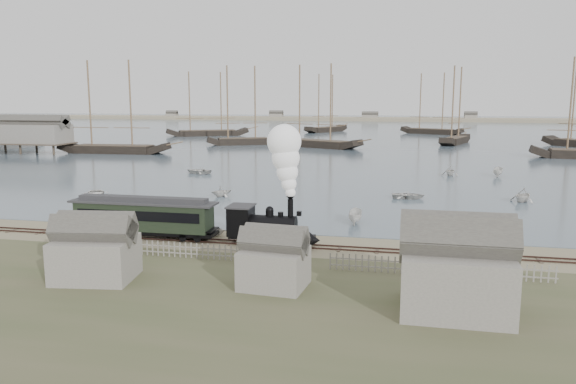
# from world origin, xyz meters

# --- Properties ---
(ground) EXTENTS (600.00, 600.00, 0.00)m
(ground) POSITION_xyz_m (0.00, 0.00, 0.00)
(ground) COLOR gray
(ground) RESTS_ON ground
(harbor_water) EXTENTS (600.00, 336.00, 0.06)m
(harbor_water) POSITION_xyz_m (0.00, 170.00, 0.03)
(harbor_water) COLOR #435660
(harbor_water) RESTS_ON ground
(rail_track) EXTENTS (120.00, 1.80, 0.16)m
(rail_track) POSITION_xyz_m (0.00, -2.00, 0.04)
(rail_track) COLOR #37221E
(rail_track) RESTS_ON ground
(picket_fence_west) EXTENTS (19.00, 0.10, 1.20)m
(picket_fence_west) POSITION_xyz_m (-6.50, -7.00, 0.00)
(picket_fence_west) COLOR gray
(picket_fence_west) RESTS_ON ground
(picket_fence_east) EXTENTS (15.00, 0.10, 1.20)m
(picket_fence_east) POSITION_xyz_m (12.50, -7.50, 0.00)
(picket_fence_east) COLOR gray
(picket_fence_east) RESTS_ON ground
(shed_left) EXTENTS (5.00, 4.00, 4.10)m
(shed_left) POSITION_xyz_m (-10.00, -13.00, 0.00)
(shed_left) COLOR gray
(shed_left) RESTS_ON ground
(shed_mid) EXTENTS (4.00, 3.50, 3.60)m
(shed_mid) POSITION_xyz_m (2.00, -12.00, 0.00)
(shed_mid) COLOR gray
(shed_mid) RESTS_ON ground
(shed_right) EXTENTS (6.00, 5.00, 5.10)m
(shed_right) POSITION_xyz_m (13.00, -14.00, 0.00)
(shed_right) COLOR gray
(shed_right) RESTS_ON ground
(far_spit) EXTENTS (500.00, 20.00, 1.80)m
(far_spit) POSITION_xyz_m (0.00, 250.00, 0.00)
(far_spit) COLOR tan
(far_spit) RESTS_ON ground
(locomotive) EXTENTS (7.67, 2.86, 9.56)m
(locomotive) POSITION_xyz_m (0.20, -2.00, 4.41)
(locomotive) COLOR black
(locomotive) RESTS_ON ground
(passenger_coach) EXTENTS (12.92, 2.49, 3.14)m
(passenger_coach) POSITION_xyz_m (-11.98, -2.00, 2.00)
(passenger_coach) COLOR black
(passenger_coach) RESTS_ON ground
(beached_dinghy) EXTENTS (3.65, 4.76, 0.92)m
(beached_dinghy) POSITION_xyz_m (-7.54, 0.26, 0.46)
(beached_dinghy) COLOR silver
(beached_dinghy) RESTS_ON ground
(rowboat_0) EXTENTS (5.16, 4.76, 0.87)m
(rowboat_0) POSITION_xyz_m (-26.94, 15.30, 0.50)
(rowboat_0) COLOR silver
(rowboat_0) RESTS_ON harbor_water
(rowboat_1) EXTENTS (3.42, 3.43, 1.37)m
(rowboat_1) POSITION_xyz_m (-11.99, 18.62, 0.74)
(rowboat_1) COLOR silver
(rowboat_1) RESTS_ON harbor_water
(rowboat_2) EXTENTS (3.27, 1.26, 1.26)m
(rowboat_2) POSITION_xyz_m (5.32, 7.41, 0.69)
(rowboat_2) COLOR silver
(rowboat_2) RESTS_ON harbor_water
(rowboat_3) EXTENTS (2.90, 3.97, 0.81)m
(rowboat_3) POSITION_xyz_m (10.31, 22.11, 0.46)
(rowboat_3) COLOR silver
(rowboat_3) RESTS_ON harbor_water
(rowboat_4) EXTENTS (4.18, 4.08, 1.67)m
(rowboat_4) POSITION_xyz_m (23.26, 22.63, 0.90)
(rowboat_4) COLOR silver
(rowboat_4) RESTS_ON harbor_water
(rowboat_5) EXTENTS (3.79, 2.13, 1.38)m
(rowboat_5) POSITION_xyz_m (23.61, 44.32, 0.75)
(rowboat_5) COLOR silver
(rowboat_5) RESTS_ON harbor_water
(rowboat_6) EXTENTS (3.98, 4.93, 0.90)m
(rowboat_6) POSITION_xyz_m (-22.46, 37.94, 0.51)
(rowboat_6) COLOR silver
(rowboat_6) RESTS_ON harbor_water
(rowboat_7) EXTENTS (3.52, 3.22, 1.57)m
(rowboat_7) POSITION_xyz_m (16.56, 43.67, 0.85)
(rowboat_7) COLOR silver
(rowboat_7) RESTS_ON harbor_water
(schooner_0) EXTENTS (24.63, 6.90, 20.00)m
(schooner_0) POSITION_xyz_m (-52.48, 65.52, 10.06)
(schooner_0) COLOR black
(schooner_0) RESTS_ON harbor_water
(schooner_1) EXTENTS (18.33, 11.65, 20.00)m
(schooner_1) POSITION_xyz_m (-31.26, 92.21, 10.06)
(schooner_1) COLOR black
(schooner_1) RESTS_ON harbor_water
(schooner_2) EXTENTS (23.93, 15.54, 20.00)m
(schooner_2) POSITION_xyz_m (-11.92, 89.30, 10.06)
(schooner_2) COLOR black
(schooner_2) RESTS_ON harbor_water
(schooner_3) EXTENTS (9.84, 18.64, 20.00)m
(schooner_3) POSITION_xyz_m (21.93, 106.62, 10.06)
(schooner_3) COLOR black
(schooner_3) RESTS_ON harbor_water
(schooner_6) EXTENTS (25.32, 17.20, 20.00)m
(schooner_6) POSITION_xyz_m (-52.09, 122.69, 10.06)
(schooner_6) COLOR black
(schooner_6) RESTS_ON harbor_water
(schooner_7) EXTENTS (13.81, 18.84, 20.00)m
(schooner_7) POSITION_xyz_m (-18.40, 150.23, 10.06)
(schooner_7) COLOR black
(schooner_7) RESTS_ON harbor_water
(schooner_8) EXTENTS (20.77, 13.92, 20.00)m
(schooner_8) POSITION_xyz_m (17.36, 146.12, 10.06)
(schooner_8) COLOR black
(schooner_8) RESTS_ON harbor_water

